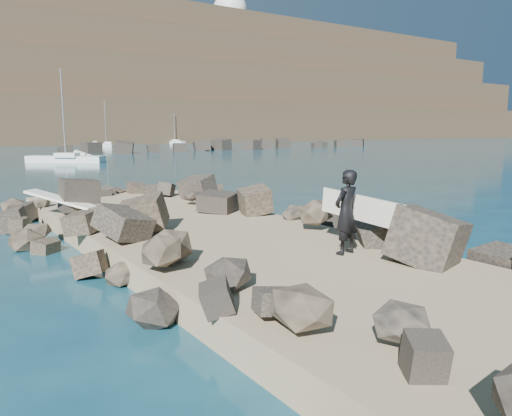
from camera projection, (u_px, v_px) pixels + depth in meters
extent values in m
plane|color=#0F384C|center=(234.00, 261.00, 12.73)|extent=(800.00, 800.00, 0.00)
cube|color=#8C7759|center=(281.00, 267.00, 11.05)|extent=(6.00, 26.00, 0.60)
cube|color=black|center=(149.00, 274.00, 9.82)|extent=(2.60, 22.00, 1.00)
cube|color=black|center=(358.00, 238.00, 13.04)|extent=(2.60, 22.00, 1.00)
cube|color=black|center=(240.00, 146.00, 76.98)|extent=(52.00, 4.00, 1.20)
cube|color=white|center=(61.00, 203.00, 15.54)|extent=(1.94, 2.08, 0.08)
imported|color=black|center=(346.00, 212.00, 10.89)|extent=(0.75, 0.56, 1.86)
cube|color=beige|center=(361.00, 208.00, 11.13)|extent=(0.25, 2.31, 0.73)
cylinder|color=white|center=(230.00, 37.00, 178.13)|extent=(7.91, 7.91, 6.93)
sphere|color=silver|center=(230.00, 10.00, 176.64)|extent=(11.87, 11.87, 11.87)
cube|color=silver|center=(106.00, 146.00, 88.87)|extent=(3.36, 7.11, 0.80)
cylinder|color=gray|center=(105.00, 122.00, 88.21)|extent=(0.12, 0.12, 7.65)
cube|color=silver|center=(108.00, 143.00, 88.13)|extent=(1.60, 2.18, 0.44)
cube|color=silver|center=(175.00, 143.00, 107.88)|extent=(2.87, 5.45, 0.80)
cylinder|color=gray|center=(174.00, 127.00, 107.35)|extent=(0.12, 0.12, 5.90)
cube|color=silver|center=(176.00, 140.00, 107.30)|extent=(1.30, 1.70, 0.44)
cube|color=silver|center=(66.00, 160.00, 49.28)|extent=(6.88, 6.28, 0.80)
cylinder|color=gray|center=(63.00, 113.00, 48.56)|extent=(0.12, 0.12, 8.41)
cube|color=silver|center=(67.00, 155.00, 48.71)|extent=(2.42, 2.33, 0.44)
cube|color=white|center=(71.00, 23.00, 147.62)|extent=(12.00, 7.00, 4.00)
cube|color=white|center=(164.00, 42.00, 176.93)|extent=(6.00, 6.00, 3.00)
cube|color=white|center=(242.00, 37.00, 171.54)|extent=(5.00, 5.00, 5.00)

